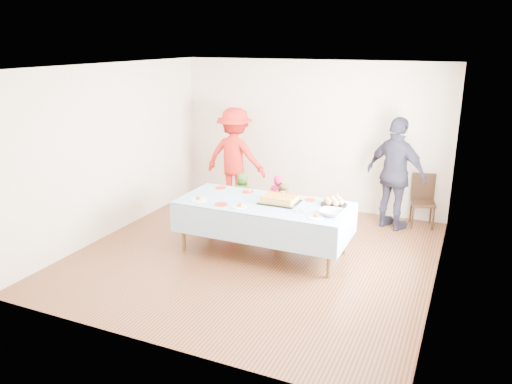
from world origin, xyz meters
TOP-DOWN VIEW (x-y plane):
  - ground at (0.00, 0.00)m, footprint 5.00×5.00m
  - room_walls at (0.05, 0.00)m, footprint 5.04×5.04m
  - party_table at (0.07, 0.13)m, footprint 2.50×1.10m
  - birthday_cake at (0.29, 0.21)m, footprint 0.55×0.42m
  - rolls_tray at (1.04, 0.41)m, footprint 0.37×0.37m
  - punch_bowl at (1.12, -0.01)m, footprint 0.31×0.31m
  - party_hat at (1.04, 0.58)m, footprint 0.09×0.09m
  - fork_pile at (0.69, -0.06)m, footprint 0.24×0.18m
  - plate_red_far_a at (-0.83, 0.51)m, footprint 0.17×0.17m
  - plate_red_far_b at (-0.35, 0.50)m, footprint 0.18×0.18m
  - plate_red_far_c at (0.20, 0.57)m, footprint 0.19×0.19m
  - plate_red_far_d at (0.66, 0.49)m, footprint 0.16×0.16m
  - plate_red_near at (-0.44, -0.21)m, footprint 0.18×0.18m
  - plate_white_left at (-0.84, -0.17)m, footprint 0.23×0.23m
  - plate_white_mid at (-0.15, -0.21)m, footprint 0.21×0.21m
  - plate_white_right at (0.96, -0.19)m, footprint 0.22×0.22m
  - dining_chair at (2.08, 2.27)m, footprint 0.46×0.46m
  - toddler_left at (-0.13, 1.21)m, footprint 0.35×0.24m
  - toddler_mid at (-0.90, 1.45)m, footprint 0.41×0.29m
  - toddler_right at (-0.02, 1.17)m, footprint 0.41×0.34m
  - adult_left at (-1.30, 1.99)m, footprint 1.20×0.70m
  - adult_right at (1.66, 1.93)m, footprint 1.19×0.87m

SIDE VIEW (x-z plane):
  - ground at x=0.00m, z-range 0.00..0.00m
  - toddler_right at x=-0.02m, z-range 0.00..0.79m
  - toddler_mid at x=-0.90m, z-range 0.00..0.79m
  - toddler_left at x=-0.13m, z-range 0.00..0.90m
  - dining_chair at x=2.08m, z-range 0.05..0.93m
  - party_table at x=0.07m, z-range 0.33..1.11m
  - plate_red_far_a at x=-0.83m, z-range 0.78..0.79m
  - plate_red_far_b at x=-0.35m, z-range 0.78..0.79m
  - plate_red_far_c at x=0.20m, z-range 0.78..0.79m
  - plate_red_far_d at x=0.66m, z-range 0.78..0.79m
  - plate_red_near at x=-0.44m, z-range 0.78..0.79m
  - plate_white_left at x=-0.84m, z-range 0.78..0.79m
  - plate_white_mid at x=-0.15m, z-range 0.78..0.79m
  - plate_white_right at x=0.96m, z-range 0.78..0.79m
  - fork_pile at x=0.69m, z-range 0.78..0.85m
  - punch_bowl at x=1.12m, z-range 0.78..0.86m
  - birthday_cake at x=0.29m, z-range 0.78..0.87m
  - rolls_tray at x=1.04m, z-range 0.77..0.88m
  - party_hat at x=1.04m, z-range 0.78..0.93m
  - adult_left at x=-1.30m, z-range 0.00..1.85m
  - adult_right at x=1.66m, z-range 0.00..1.87m
  - room_walls at x=0.05m, z-range 0.41..3.13m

